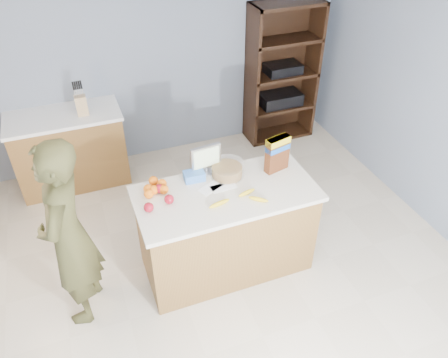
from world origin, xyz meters
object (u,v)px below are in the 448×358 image
object	(u,v)px
tv	(206,158)
counter_peninsula	(226,233)
shelving_unit	(280,75)
cereal_box	(277,152)
person	(69,237)

from	to	relation	value
tv	counter_peninsula	bearing A→B (deg)	-77.79
counter_peninsula	shelving_unit	world-z (taller)	shelving_unit
tv	cereal_box	size ratio (longest dim) A/B	0.84
counter_peninsula	person	size ratio (longest dim) A/B	0.92
counter_peninsula	tv	world-z (taller)	tv
counter_peninsula	tv	size ratio (longest dim) A/B	5.53
tv	cereal_box	world-z (taller)	cereal_box
shelving_unit	cereal_box	distance (m)	2.17
person	tv	xyz separation A→B (m)	(1.24, 0.34, 0.21)
person	cereal_box	distance (m)	1.87
counter_peninsula	cereal_box	bearing A→B (deg)	14.57
cereal_box	counter_peninsula	bearing A→B (deg)	-165.43
counter_peninsula	tv	distance (m)	0.72
counter_peninsula	shelving_unit	xyz separation A→B (m)	(1.55, 2.05, 0.45)
cereal_box	shelving_unit	bearing A→B (deg)	62.11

